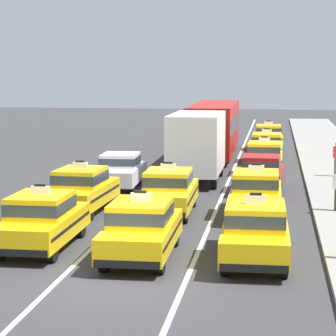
{
  "coord_description": "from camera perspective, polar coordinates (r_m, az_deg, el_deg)",
  "views": [
    {
      "loc": [
        3.77,
        -17.28,
        5.31
      ],
      "look_at": [
        -0.55,
        11.73,
        1.3
      ],
      "focal_mm": 77.36,
      "sensor_mm": 36.0,
      "label": 1
    }
  ],
  "objects": [
    {
      "name": "taxi_center_nearest",
      "position": [
        20.43,
        -2.11,
        -4.75
      ],
      "size": [
        1.87,
        4.58,
        1.96
      ],
      "color": "black",
      "rests_on": "ground"
    },
    {
      "name": "taxi_left_second",
      "position": [
        27.21,
        -6.84,
        -1.64
      ],
      "size": [
        1.98,
        4.62,
        1.96
      ],
      "color": "black",
      "rests_on": "ground"
    },
    {
      "name": "taxi_right_nearest",
      "position": [
        20.21,
        6.89,
        -4.94
      ],
      "size": [
        1.89,
        4.59,
        1.96
      ],
      "color": "black",
      "rests_on": "ground"
    },
    {
      "name": "taxi_right_fourth",
      "position": [
        36.93,
        7.59,
        0.83
      ],
      "size": [
        1.88,
        4.58,
        1.96
      ],
      "color": "black",
      "rests_on": "ground"
    },
    {
      "name": "taxi_left_nearest",
      "position": [
        21.87,
        -9.9,
        -4.02
      ],
      "size": [
        1.85,
        4.57,
        1.96
      ],
      "color": "black",
      "rests_on": "ground"
    },
    {
      "name": "taxi_right_second",
      "position": [
        26.38,
        6.95,
        -1.94
      ],
      "size": [
        1.83,
        4.56,
        1.96
      ],
      "color": "black",
      "rests_on": "ground"
    },
    {
      "name": "box_truck_center_third",
      "position": [
        34.56,
        2.41,
        1.92
      ],
      "size": [
        2.32,
        6.97,
        3.27
      ],
      "color": "black",
      "rests_on": "ground"
    },
    {
      "name": "ground_plane",
      "position": [
        18.46,
        -3.71,
        -8.95
      ],
      "size": [
        160.0,
        160.0,
        0.0
      ],
      "primitive_type": "plane",
      "color": "#353538"
    },
    {
      "name": "sedan_right_third",
      "position": [
        31.88,
        7.38,
        -0.32
      ],
      "size": [
        1.95,
        4.37,
        1.58
      ],
      "color": "black",
      "rests_on": "ground"
    },
    {
      "name": "bus_center_fourth",
      "position": [
        44.59,
        3.68,
        3.28
      ],
      "size": [
        2.6,
        11.22,
        3.22
      ],
      "color": "black",
      "rests_on": "ground"
    },
    {
      "name": "lane_stripe_left_center",
      "position": [
        38.03,
        0.28,
        -0.23
      ],
      "size": [
        0.14,
        80.0,
        0.01
      ],
      "primitive_type": "cube",
      "color": "silver",
      "rests_on": "ground"
    },
    {
      "name": "taxi_right_fifth",
      "position": [
        42.08,
        7.77,
        1.67
      ],
      "size": [
        1.9,
        4.59,
        1.96
      ],
      "color": "black",
      "rests_on": "ground"
    },
    {
      "name": "taxi_right_sixth",
      "position": [
        48.36,
        7.92,
        2.46
      ],
      "size": [
        1.91,
        4.59,
        1.96
      ],
      "color": "black",
      "rests_on": "ground"
    },
    {
      "name": "lane_stripe_center_right",
      "position": [
        37.72,
        5.09,
        -0.33
      ],
      "size": [
        0.14,
        80.0,
        0.01
      ],
      "primitive_type": "cube",
      "color": "silver",
      "rests_on": "ground"
    },
    {
      "name": "sedan_left_third",
      "position": [
        32.51,
        -3.76,
        -0.12
      ],
      "size": [
        1.88,
        4.35,
        1.58
      ],
      "color": "black",
      "rests_on": "ground"
    },
    {
      "name": "taxi_center_second",
      "position": [
        26.59,
        0.05,
        -1.81
      ],
      "size": [
        1.9,
        4.59,
        1.96
      ],
      "color": "black",
      "rests_on": "ground"
    }
  ]
}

